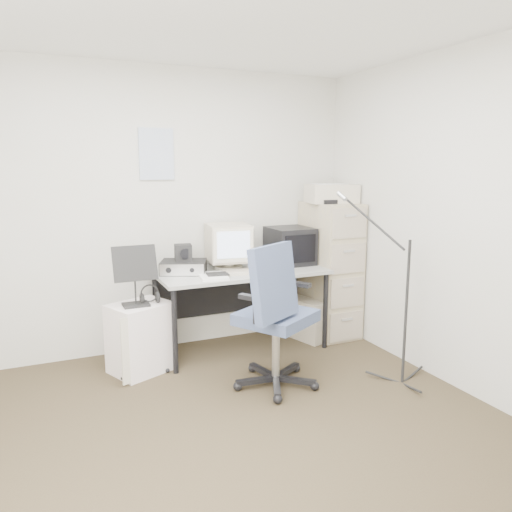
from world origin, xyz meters
name	(u,v)px	position (x,y,z in m)	size (l,w,h in m)	color
floor	(237,443)	(0.00, 0.00, -0.01)	(3.60, 3.60, 0.01)	#403825
ceiling	(234,0)	(0.00, 0.00, 2.50)	(3.60, 3.60, 0.01)	white
wall_back	(160,212)	(0.00, 1.80, 1.25)	(3.60, 0.02, 2.50)	beige
wall_right	(472,223)	(1.80, 0.00, 1.25)	(0.02, 3.60, 2.50)	beige
wall_calendar	(156,154)	(-0.02, 1.79, 1.75)	(0.30, 0.02, 0.44)	white
filing_cabinet	(330,269)	(1.58, 1.48, 0.65)	(0.40, 0.60, 1.30)	gray
printer	(332,194)	(1.58, 1.49, 1.39)	(0.45, 0.31, 0.17)	#BFB6A6
desk	(242,310)	(0.63, 1.45, 0.36)	(1.50, 0.70, 0.73)	#A0A195
crt_monitor	(228,247)	(0.55, 1.56, 0.93)	(0.37, 0.39, 0.40)	#BFB6A6
crt_tv	(290,246)	(1.17, 1.55, 0.90)	(0.38, 0.40, 0.35)	black
desk_speaker	(263,257)	(0.90, 1.57, 0.81)	(0.08, 0.08, 0.16)	beige
keyboard	(250,271)	(0.66, 1.32, 0.74)	(0.49, 0.17, 0.03)	#BFB6A6
mouse	(279,270)	(0.91, 1.25, 0.75)	(0.07, 0.12, 0.04)	black
radio_receiver	(184,267)	(0.13, 1.55, 0.78)	(0.38, 0.27, 0.11)	black
radio_speaker	(183,253)	(0.13, 1.55, 0.91)	(0.14, 0.13, 0.14)	black
papers	(213,276)	(0.31, 1.29, 0.74)	(0.22, 0.30, 0.02)	white
pc_tower	(306,319)	(1.29, 1.42, 0.19)	(0.18, 0.42, 0.39)	#BFB6A6
office_chair	(276,314)	(0.57, 0.62, 0.56)	(0.65, 0.65, 1.12)	#3A4461
side_cart	(141,337)	(-0.31, 1.31, 0.28)	(0.46, 0.36, 0.56)	white
music_stand	(135,275)	(-0.34, 1.27, 0.81)	(0.34, 0.18, 0.49)	black
headphones	(150,297)	(-0.23, 1.30, 0.62)	(0.16, 0.16, 0.03)	black
mic_stand	(407,291)	(1.49, 0.27, 0.73)	(0.02, 0.02, 1.46)	black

